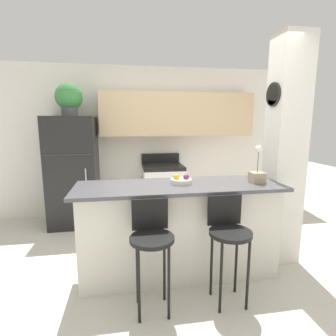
{
  "coord_description": "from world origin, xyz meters",
  "views": [
    {
      "loc": [
        -0.55,
        -2.58,
        1.62
      ],
      "look_at": [
        0.0,
        0.71,
        1.03
      ],
      "focal_mm": 28.0,
      "sensor_mm": 36.0,
      "label": 1
    }
  ],
  "objects_px": {
    "potted_plant_on_fridge": "(69,98)",
    "fruit_bowl": "(181,181)",
    "refrigerator": "(74,172)",
    "stove_range": "(163,191)",
    "orchid_vase": "(257,173)",
    "bar_stool_left": "(151,239)",
    "bar_stool_right": "(229,233)"
  },
  "relations": [
    {
      "from": "potted_plant_on_fridge",
      "to": "fruit_bowl",
      "type": "xyz_separation_m",
      "value": [
        1.37,
        -1.62,
        -0.95
      ]
    },
    {
      "from": "refrigerator",
      "to": "potted_plant_on_fridge",
      "type": "xyz_separation_m",
      "value": [
        -0.0,
        0.0,
        1.12
      ]
    },
    {
      "from": "refrigerator",
      "to": "fruit_bowl",
      "type": "distance_m",
      "value": 2.13
    },
    {
      "from": "stove_range",
      "to": "orchid_vase",
      "type": "relative_size",
      "value": 2.71
    },
    {
      "from": "bar_stool_left",
      "to": "potted_plant_on_fridge",
      "type": "height_order",
      "value": "potted_plant_on_fridge"
    },
    {
      "from": "bar_stool_right",
      "to": "potted_plant_on_fridge",
      "type": "bearing_deg",
      "value": 128.09
    },
    {
      "from": "bar_stool_left",
      "to": "fruit_bowl",
      "type": "xyz_separation_m",
      "value": [
        0.37,
        0.54,
        0.37
      ]
    },
    {
      "from": "stove_range",
      "to": "fruit_bowl",
      "type": "height_order",
      "value": "fruit_bowl"
    },
    {
      "from": "potted_plant_on_fridge",
      "to": "orchid_vase",
      "type": "distance_m",
      "value": 2.91
    },
    {
      "from": "fruit_bowl",
      "to": "bar_stool_right",
      "type": "bearing_deg",
      "value": -59.36
    },
    {
      "from": "bar_stool_left",
      "to": "stove_range",
      "type": "bearing_deg",
      "value": 79.21
    },
    {
      "from": "bar_stool_right",
      "to": "fruit_bowl",
      "type": "height_order",
      "value": "fruit_bowl"
    },
    {
      "from": "stove_range",
      "to": "bar_stool_left",
      "type": "bearing_deg",
      "value": -100.79
    },
    {
      "from": "bar_stool_left",
      "to": "potted_plant_on_fridge",
      "type": "xyz_separation_m",
      "value": [
        -1.0,
        2.16,
        1.32
      ]
    },
    {
      "from": "refrigerator",
      "to": "stove_range",
      "type": "distance_m",
      "value": 1.48
    },
    {
      "from": "stove_range",
      "to": "orchid_vase",
      "type": "bearing_deg",
      "value": -66.7
    },
    {
      "from": "orchid_vase",
      "to": "refrigerator",
      "type": "bearing_deg",
      "value": 142.01
    },
    {
      "from": "stove_range",
      "to": "potted_plant_on_fridge",
      "type": "height_order",
      "value": "potted_plant_on_fridge"
    },
    {
      "from": "bar_stool_left",
      "to": "bar_stool_right",
      "type": "height_order",
      "value": "same"
    },
    {
      "from": "bar_stool_left",
      "to": "orchid_vase",
      "type": "bearing_deg",
      "value": 21.21
    },
    {
      "from": "bar_stool_right",
      "to": "refrigerator",
      "type": "bearing_deg",
      "value": 128.09
    },
    {
      "from": "potted_plant_on_fridge",
      "to": "orchid_vase",
      "type": "relative_size",
      "value": 1.24
    },
    {
      "from": "refrigerator",
      "to": "potted_plant_on_fridge",
      "type": "height_order",
      "value": "potted_plant_on_fridge"
    },
    {
      "from": "fruit_bowl",
      "to": "refrigerator",
      "type": "bearing_deg",
      "value": 130.28
    },
    {
      "from": "refrigerator",
      "to": "stove_range",
      "type": "bearing_deg",
      "value": 2.05
    },
    {
      "from": "stove_range",
      "to": "refrigerator",
      "type": "bearing_deg",
      "value": -177.95
    },
    {
      "from": "orchid_vase",
      "to": "fruit_bowl",
      "type": "relative_size",
      "value": 1.78
    },
    {
      "from": "potted_plant_on_fridge",
      "to": "bar_stool_right",
      "type": "bearing_deg",
      "value": -51.91
    },
    {
      "from": "bar_stool_right",
      "to": "orchid_vase",
      "type": "relative_size",
      "value": 2.43
    },
    {
      "from": "orchid_vase",
      "to": "bar_stool_right",
      "type": "bearing_deg",
      "value": -136.89
    },
    {
      "from": "stove_range",
      "to": "fruit_bowl",
      "type": "xyz_separation_m",
      "value": [
        -0.05,
        -1.67,
        0.56
      ]
    },
    {
      "from": "stove_range",
      "to": "potted_plant_on_fridge",
      "type": "relative_size",
      "value": 2.19
    }
  ]
}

